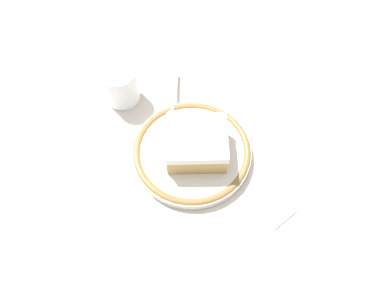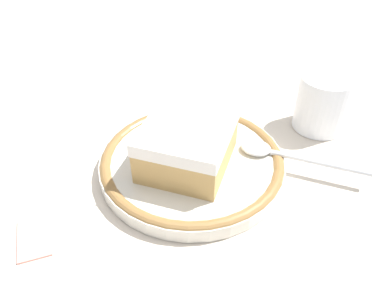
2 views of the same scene
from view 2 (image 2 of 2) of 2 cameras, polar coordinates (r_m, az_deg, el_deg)
The scene contains 7 objects.
ground_plane at distance 0.46m, azimuth 1.43°, elevation -1.30°, with size 2.40×2.40×0.00m, color #B7B2A8.
placemat at distance 0.46m, azimuth 1.43°, elevation -1.23°, with size 0.50×0.34×0.00m, color beige.
plate at distance 0.43m, azimuth 0.00°, elevation -2.71°, with size 0.20×0.20×0.02m.
cake_slice at distance 0.40m, azimuth -0.67°, elevation 0.03°, with size 0.13×0.13×0.05m.
spoon at distance 0.43m, azimuth 12.29°, elevation -1.22°, with size 0.10×0.12×0.01m.
cup at distance 0.51m, azimuth 18.77°, elevation 5.39°, with size 0.06×0.06×0.07m.
sugar_packet at distance 0.39m, azimuth -22.51°, elevation -12.54°, with size 0.05×0.03×0.01m, color #E5998C.
Camera 2 is at (-0.19, -0.29, 0.29)m, focal length 35.82 mm.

